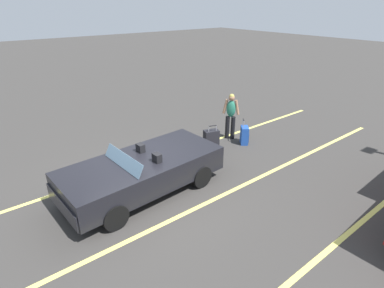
% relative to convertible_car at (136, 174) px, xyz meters
% --- Properties ---
extents(ground_plane, '(80.00, 80.00, 0.00)m').
position_rel_convertible_car_xyz_m(ground_plane, '(-0.21, -0.01, -0.59)').
color(ground_plane, '#383533').
extents(lot_line_near, '(18.00, 0.12, 0.01)m').
position_rel_convertible_car_xyz_m(lot_line_near, '(-0.21, -1.29, -0.59)').
color(lot_line_near, '#EAE066').
rests_on(lot_line_near, ground_plane).
extents(lot_line_mid, '(18.00, 0.12, 0.01)m').
position_rel_convertible_car_xyz_m(lot_line_mid, '(-0.21, 1.41, -0.59)').
color(lot_line_mid, '#EAE066').
rests_on(lot_line_mid, ground_plane).
extents(convertible_car, '(4.24, 2.02, 1.24)m').
position_rel_convertible_car_xyz_m(convertible_car, '(0.00, 0.00, 0.00)').
color(convertible_car, black).
rests_on(convertible_car, ground_plane).
extents(suitcase_large_black, '(0.54, 0.42, 0.94)m').
position_rel_convertible_car_xyz_m(suitcase_large_black, '(-3.14, -0.71, -0.22)').
color(suitcase_large_black, black).
rests_on(suitcase_large_black, ground_plane).
extents(suitcase_medium_bright, '(0.44, 0.46, 0.89)m').
position_rel_convertible_car_xyz_m(suitcase_medium_bright, '(-4.45, -0.45, -0.28)').
color(suitcase_medium_bright, '#1E479E').
rests_on(suitcase_medium_bright, ground_plane).
extents(traveler_person, '(0.44, 0.53, 1.65)m').
position_rel_convertible_car_xyz_m(traveler_person, '(-4.38, -1.10, 0.34)').
color(traveler_person, black).
rests_on(traveler_person, ground_plane).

